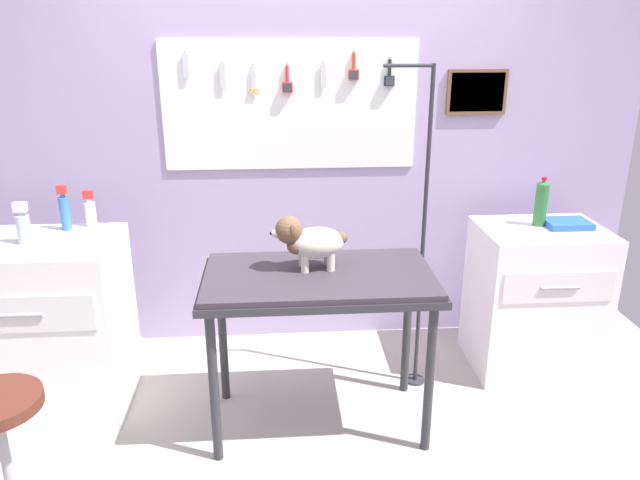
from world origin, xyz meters
The scene contains 12 objects.
ground centered at (0.00, 0.00, -0.02)m, with size 4.40×4.00×0.04m, color #ADA99C.
rear_wall_panel centered at (0.00, 1.28, 1.16)m, with size 4.00×0.11×2.30m.
grooming_table centered at (0.01, 0.31, 0.73)m, with size 1.09×0.61×0.81m.
grooming_arm centered at (0.56, 0.64, 0.81)m, with size 0.30×0.11×1.73m.
dog centered at (-0.04, 0.37, 0.95)m, with size 0.36×0.18×0.26m.
counter_left centered at (-1.38, 0.59, 0.45)m, with size 0.80×0.58×0.90m.
cabinet_right centered at (1.28, 0.78, 0.42)m, with size 0.68×0.54×0.84m.
spray_bottle_tall centered at (-1.15, 0.82, 0.98)m, with size 0.05×0.05×0.19m.
detangler_spray centered at (-1.40, 0.58, 0.99)m, with size 0.07×0.07×0.20m.
spray_bottle_short centered at (-1.26, 0.77, 1.00)m, with size 0.05×0.05×0.24m.
soda_bottle centered at (1.27, 0.83, 0.97)m, with size 0.07×0.07×0.27m.
supply_tray centered at (1.42, 0.80, 0.86)m, with size 0.24×0.18×0.04m.
Camera 1 is at (-0.18, -2.27, 1.89)m, focal length 33.95 mm.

